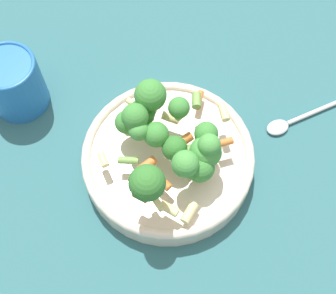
# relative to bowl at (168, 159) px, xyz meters

# --- Properties ---
(ground_plane) EXTENTS (3.00, 3.00, 0.00)m
(ground_plane) POSITION_rel_bowl_xyz_m (0.00, 0.00, -0.02)
(ground_plane) COLOR #2D6066
(bowl) EXTENTS (0.25, 0.25, 0.04)m
(bowl) POSITION_rel_bowl_xyz_m (0.00, 0.00, 0.00)
(bowl) COLOR beige
(bowl) RESTS_ON ground_plane
(pasta_salad) EXTENTS (0.21, 0.19, 0.11)m
(pasta_salad) POSITION_rel_bowl_xyz_m (-0.01, -0.00, 0.07)
(pasta_salad) COLOR #8CB766
(pasta_salad) RESTS_ON bowl
(cup) EXTENTS (0.09, 0.09, 0.10)m
(cup) POSITION_rel_bowl_xyz_m (0.09, 0.25, 0.03)
(cup) COLOR #2366B2
(cup) RESTS_ON ground_plane
(spoon) EXTENTS (0.11, 0.18, 0.01)m
(spoon) POSITION_rel_bowl_xyz_m (0.10, -0.20, -0.02)
(spoon) COLOR silver
(spoon) RESTS_ON ground_plane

